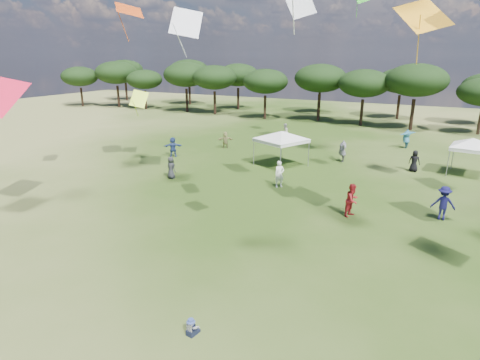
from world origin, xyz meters
name	(u,v)px	position (x,y,z in m)	size (l,w,h in m)	color
tree_line	(411,81)	(2.39, 47.41, 5.42)	(108.78, 17.63, 7.77)	black
tent_left	(282,133)	(-4.50, 22.31, 2.65)	(5.97, 5.97, 3.07)	gray
tent_right	(473,140)	(8.72, 25.99, 2.64)	(5.34, 5.34, 3.07)	gray
toddler	(192,328)	(0.47, 2.08, 0.26)	(0.41, 0.45, 0.59)	black
festival_crowd	(348,157)	(0.41, 24.02, 0.88)	(30.51, 20.92, 1.88)	silver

